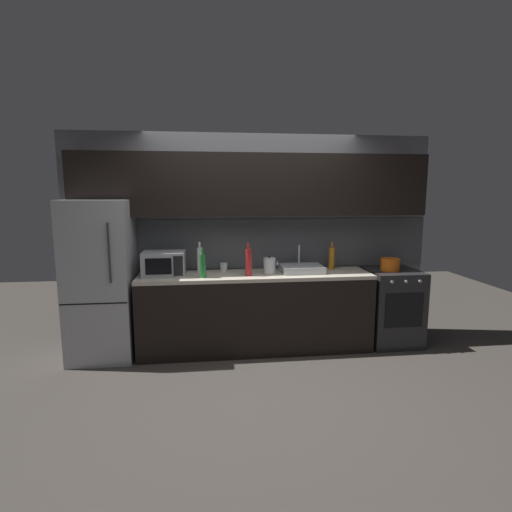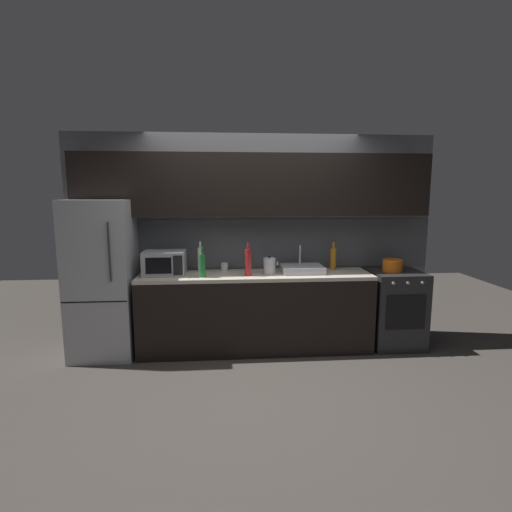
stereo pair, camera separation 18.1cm
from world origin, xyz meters
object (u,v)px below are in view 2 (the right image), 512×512
wine_bottle_white (200,259)px  cooking_pot (393,265)px  oven_range (394,308)px  kettle (270,266)px  wine_bottle_amber (333,258)px  wine_bottle_red (248,262)px  wine_bottle_green (202,265)px  refrigerator (103,279)px  mug_clear (224,267)px  microwave (165,263)px

wine_bottle_white → cooking_pot: bearing=-3.7°
oven_range → kettle: bearing=-179.1°
wine_bottle_amber → wine_bottle_red: (-1.03, -0.27, 0.02)m
wine_bottle_amber → wine_bottle_green: size_ratio=1.03×
oven_range → cooking_pot: bearing=178.4°
wine_bottle_white → refrigerator: bearing=-172.3°
wine_bottle_green → wine_bottle_red: bearing=4.6°
wine_bottle_green → mug_clear: (0.24, 0.34, -0.08)m
kettle → wine_bottle_white: bearing=167.8°
wine_bottle_white → wine_bottle_green: bearing=-82.7°
oven_range → wine_bottle_green: bearing=-176.4°
refrigerator → microwave: refrigerator is taller
wine_bottle_green → wine_bottle_white: size_ratio=0.89×
wine_bottle_green → cooking_pot: 2.21m
oven_range → wine_bottle_amber: bearing=166.9°
kettle → cooking_pot: bearing=1.0°
microwave → wine_bottle_green: bearing=-20.6°
refrigerator → wine_bottle_amber: (2.64, 0.17, 0.17)m
mug_clear → wine_bottle_white: bearing=-169.7°
refrigerator → cooking_pot: bearing=0.0°
microwave → wine_bottle_white: 0.41m
wine_bottle_green → oven_range: bearing=3.6°
microwave → wine_bottle_amber: bearing=4.3°
microwave → wine_bottle_amber: (1.96, 0.15, 0.00)m
microwave → kettle: microwave is taller
wine_bottle_red → wine_bottle_amber: bearing=14.5°
wine_bottle_red → wine_bottle_white: 0.59m
wine_bottle_amber → microwave: bearing=-175.7°
refrigerator → kettle: (1.86, -0.03, 0.12)m
refrigerator → wine_bottle_red: 1.62m
wine_bottle_red → mug_clear: bearing=131.4°
wine_bottle_white → kettle: bearing=-12.2°
wine_bottle_white → mug_clear: bearing=10.3°
refrigerator → wine_bottle_white: bearing=7.7°
kettle → cooking_pot: (1.45, 0.03, -0.02)m
oven_range → refrigerator: bearing=180.0°
wine_bottle_amber → cooking_pot: bearing=-14.0°
wine_bottle_red → microwave: bearing=172.6°
wine_bottle_green → wine_bottle_amber: bearing=11.3°
refrigerator → cooking_pot: (3.31, 0.00, 0.10)m
refrigerator → mug_clear: bearing=8.2°
wine_bottle_white → mug_clear: wine_bottle_white is taller
wine_bottle_green → wine_bottle_red: (0.50, 0.04, 0.02)m
oven_range → wine_bottle_green: 2.33m
wine_bottle_amber → wine_bottle_green: bearing=-168.7°
refrigerator → wine_bottle_green: size_ratio=5.44×
wine_bottle_green → cooking_pot: wine_bottle_green is taller
oven_range → wine_bottle_white: wine_bottle_white is taller
oven_range → wine_bottle_amber: (-0.72, 0.17, 0.59)m
kettle → wine_bottle_green: wine_bottle_green is taller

